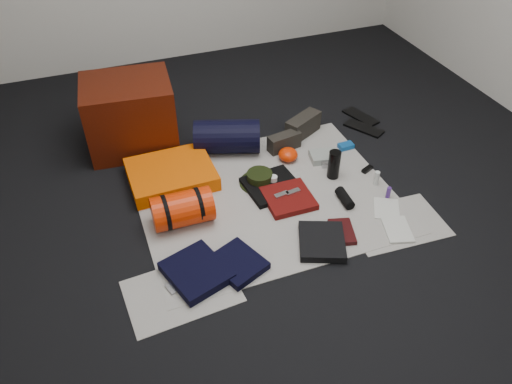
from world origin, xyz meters
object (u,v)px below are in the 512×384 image
object	(u,v)px
sleeping_pad	(171,174)
stuff_sack	(182,209)
navy_duffel	(227,137)
paperback_book	(342,232)
water_bottle	(334,165)
compact_camera	(328,163)
red_cabinet	(130,115)

from	to	relation	value
sleeping_pad	stuff_sack	size ratio (longest dim) A/B	1.53
navy_duffel	paperback_book	distance (m)	1.12
navy_duffel	paperback_book	world-z (taller)	navy_duffel
water_bottle	compact_camera	size ratio (longest dim) A/B	1.98
stuff_sack	navy_duffel	world-z (taller)	navy_duffel
water_bottle	navy_duffel	bearing A→B (deg)	136.89
sleeping_pad	water_bottle	world-z (taller)	water_bottle
sleeping_pad	water_bottle	bearing A→B (deg)	-18.45
red_cabinet	navy_duffel	size ratio (longest dim) A/B	1.31
sleeping_pad	compact_camera	xyz separation A→B (m)	(1.06, -0.22, -0.03)
stuff_sack	red_cabinet	bearing A→B (deg)	97.72
sleeping_pad	paperback_book	size ratio (longest dim) A/B	2.67
paperback_book	sleeping_pad	bearing A→B (deg)	149.90
sleeping_pad	stuff_sack	xyz separation A→B (m)	(-0.03, -0.43, 0.06)
sleeping_pad	paperback_book	distance (m)	1.19
stuff_sack	water_bottle	xyz separation A→B (m)	(1.05, 0.08, -0.01)
navy_duffel	water_bottle	bearing A→B (deg)	-24.13
compact_camera	stuff_sack	bearing A→B (deg)	-157.84
paperback_book	navy_duffel	bearing A→B (deg)	125.33
sleeping_pad	navy_duffel	xyz separation A→B (m)	(0.46, 0.19, 0.07)
red_cabinet	sleeping_pad	xyz separation A→B (m)	(0.15, -0.52, -0.20)
sleeping_pad	compact_camera	bearing A→B (deg)	-11.97
navy_duffel	compact_camera	xyz separation A→B (m)	(0.60, -0.42, -0.10)
water_bottle	compact_camera	bearing A→B (deg)	76.73
navy_duffel	paperback_book	bearing A→B (deg)	-51.39
compact_camera	sleeping_pad	bearing A→B (deg)	179.67
sleeping_pad	water_bottle	distance (m)	1.09
water_bottle	compact_camera	distance (m)	0.15
sleeping_pad	navy_duffel	distance (m)	0.50
red_cabinet	sleeping_pad	size ratio (longest dim) A/B	1.09
water_bottle	paperback_book	xyz separation A→B (m)	(-0.20, -0.51, -0.09)
red_cabinet	water_bottle	world-z (taller)	red_cabinet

